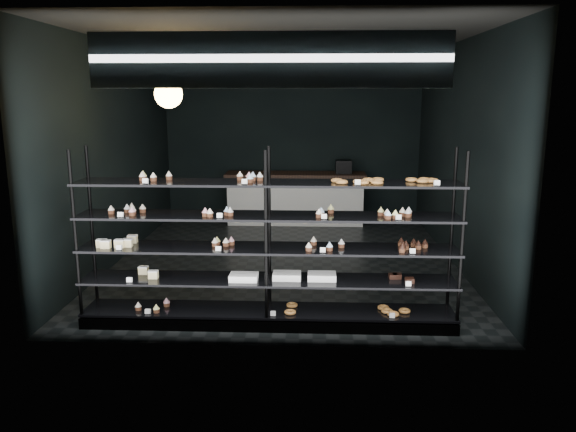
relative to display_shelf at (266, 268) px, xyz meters
The scene contains 5 objects.
room 2.64m from the display_shelf, 88.05° to the left, with size 5.01×6.01×3.20m.
display_shelf is the anchor object (origin of this frame).
signage 2.17m from the display_shelf, 80.07° to the right, with size 3.30×0.05×0.50m.
pendant_lamp 2.48m from the display_shelf, 138.48° to the left, with size 0.34×0.34×0.90m.
service_counter 4.96m from the display_shelf, 87.99° to the left, with size 2.67×0.65×1.23m.
Camera 1 is at (0.40, -8.17, 2.44)m, focal length 35.00 mm.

